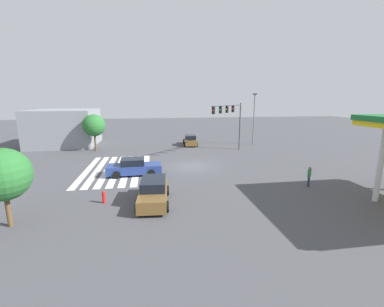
# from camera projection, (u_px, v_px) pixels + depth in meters

# --- Properties ---
(ground_plane) EXTENTS (134.40, 134.40, 0.00)m
(ground_plane) POSITION_uv_depth(u_px,v_px,m) (192.00, 166.00, 26.77)
(ground_plane) COLOR #47474C
(crosswalk_markings) EXTENTS (11.36, 6.30, 0.01)m
(crosswalk_markings) POSITION_uv_depth(u_px,v_px,m) (117.00, 169.00, 25.60)
(crosswalk_markings) COLOR silver
(crosswalk_markings) RESTS_ON ground_plane
(traffic_signal_mast) EXTENTS (5.35, 5.35, 6.33)m
(traffic_signal_mast) POSITION_uv_depth(u_px,v_px,m) (230.00, 115.00, 32.32)
(traffic_signal_mast) COLOR #47474C
(traffic_signal_mast) RESTS_ON ground_plane
(car_0) EXTENTS (4.46, 2.23, 1.55)m
(car_0) POSITION_uv_depth(u_px,v_px,m) (190.00, 140.00, 38.67)
(car_0) COLOR brown
(car_0) RESTS_ON ground_plane
(car_1) EXTENTS (4.74, 2.31, 1.61)m
(car_1) POSITION_uv_depth(u_px,v_px,m) (153.00, 192.00, 17.27)
(car_1) COLOR brown
(car_1) RESTS_ON ground_plane
(car_2) EXTENTS (2.23, 4.94, 1.54)m
(car_2) POSITION_uv_depth(u_px,v_px,m) (134.00, 167.00, 23.66)
(car_2) COLOR navy
(car_2) RESTS_ON ground_plane
(corner_building) EXTENTS (8.86, 8.86, 5.30)m
(corner_building) POSITION_uv_depth(u_px,v_px,m) (65.00, 128.00, 38.31)
(corner_building) COLOR gray
(corner_building) RESTS_ON ground_plane
(pedestrian) EXTENTS (0.41, 0.41, 1.65)m
(pedestrian) POSITION_uv_depth(u_px,v_px,m) (309.00, 176.00, 20.41)
(pedestrian) COLOR #232842
(pedestrian) RESTS_ON ground_plane
(street_light_pole_a) EXTENTS (0.80, 0.36, 7.64)m
(street_light_pole_a) POSITION_uv_depth(u_px,v_px,m) (254.00, 114.00, 38.43)
(street_light_pole_a) COLOR slate
(street_light_pole_a) RESTS_ON ground_plane
(tree_corner_a) EXTENTS (2.85, 2.85, 4.40)m
(tree_corner_a) POSITION_uv_depth(u_px,v_px,m) (3.00, 175.00, 13.60)
(tree_corner_a) COLOR brown
(tree_corner_a) RESTS_ON ground_plane
(tree_corner_b) EXTENTS (2.92, 2.92, 4.88)m
(tree_corner_b) POSITION_uv_depth(u_px,v_px,m) (94.00, 125.00, 34.05)
(tree_corner_b) COLOR brown
(tree_corner_b) RESTS_ON ground_plane
(fire_hydrant) EXTENTS (0.22, 0.22, 0.86)m
(fire_hydrant) POSITION_uv_depth(u_px,v_px,m) (104.00, 197.00, 17.29)
(fire_hydrant) COLOR red
(fire_hydrant) RESTS_ON ground_plane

